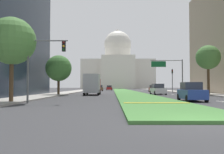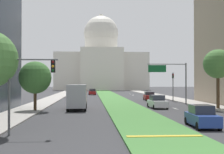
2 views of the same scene
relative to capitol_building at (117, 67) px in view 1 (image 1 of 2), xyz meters
name	(u,v)px [view 1 (image 1 of 2)]	position (x,y,z in m)	size (l,w,h in m)	color
ground_plane	(122,91)	(0.00, -64.99, -12.09)	(289.38, 289.38, 0.00)	#333335
grass_median	(123,91)	(0.00, -71.56, -12.02)	(5.31, 118.38, 0.14)	#427A38
median_curb_nose	(155,103)	(0.00, -121.52, -11.93)	(4.78, 0.50, 0.04)	gold
lane_dashes_right	(155,92)	(6.58, -84.19, -12.09)	(0.16, 69.65, 0.01)	silver
sidewalk_left	(74,91)	(-12.51, -78.14, -12.02)	(4.00, 118.38, 0.15)	#9E9991
sidewalk_right	(174,91)	(12.51, -78.14, -12.02)	(4.00, 118.38, 0.15)	#9E9991
capitol_building	(117,67)	(0.00, 0.00, 0.00)	(39.86, 24.76, 33.68)	silver
traffic_light_near_left	(37,56)	(-9.17, -119.76, -8.30)	(3.34, 0.35, 5.20)	#515456
traffic_light_far_right	(171,77)	(10.01, -85.43, -8.78)	(0.28, 0.35, 5.20)	#515456
overhead_guide_sign	(169,69)	(7.87, -92.52, -7.42)	(6.18, 0.20, 6.50)	#515456
street_tree_left_near	(11,41)	(-11.39, -119.60, -7.06)	(3.86, 3.86, 6.99)	#4C3823
street_tree_left_mid	(57,68)	(-11.25, -102.56, -8.04)	(3.89, 3.89, 6.02)	#4C3823
street_tree_right_mid	(207,58)	(11.68, -101.40, -6.29)	(3.74, 3.74, 7.73)	#4C3823
sedan_lead_stopped	(190,92)	(4.07, -116.85, -11.28)	(2.01, 4.28, 1.74)	navy
sedan_midblock	(157,90)	(4.30, -99.03, -11.27)	(2.12, 4.38, 1.77)	silver
sedan_distant	(152,89)	(6.58, -81.04, -11.32)	(2.24, 4.78, 1.65)	maroon
sedan_far_horizon	(98,88)	(-6.86, -68.28, -11.31)	(2.26, 4.51, 1.66)	brown
sedan_very_far	(108,88)	(-4.21, -54.78, -11.32)	(2.02, 4.64, 1.65)	maroon
box_truck_delivery	(91,84)	(-6.33, -100.72, -10.42)	(2.40, 6.40, 3.20)	maroon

